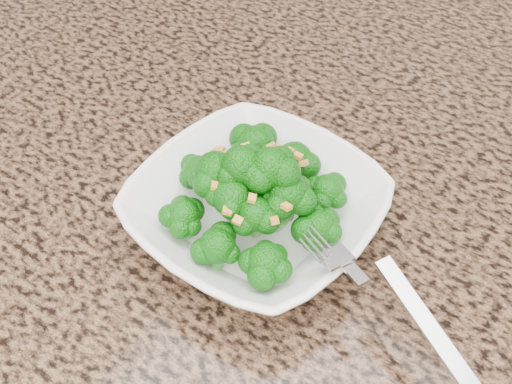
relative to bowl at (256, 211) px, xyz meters
The scene contains 5 objects.
granite_counter 0.12m from the bowl, 74.78° to the left, with size 1.64×1.04×0.03m, color brown.
bowl is the anchor object (origin of this frame).
broccoli_pile 0.06m from the bowl, behind, with size 0.18×0.18×0.06m, color #0F620B, non-canonical shape.
garlic_topping 0.09m from the bowl, behind, with size 0.11×0.11×0.01m, color gold, non-canonical shape.
fork 0.12m from the bowl, 13.70° to the right, with size 0.19×0.03×0.01m, color silver, non-canonical shape.
Camera 1 is at (0.19, -0.11, 1.35)m, focal length 45.00 mm.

